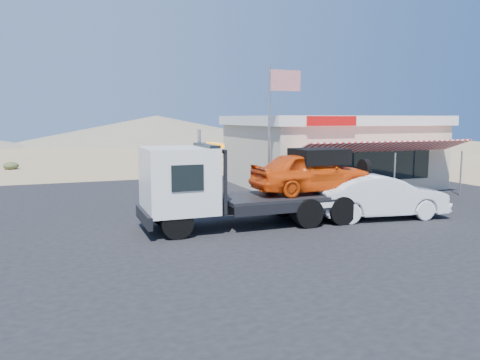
{
  "coord_description": "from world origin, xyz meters",
  "views": [
    {
      "loc": [
        -3.74,
        -14.11,
        3.8
      ],
      "look_at": [
        2.43,
        2.08,
        1.5
      ],
      "focal_mm": 35.0,
      "sensor_mm": 36.0,
      "label": 1
    }
  ],
  "objects_px": {
    "tow_truck": "(260,181)",
    "flagpole": "(274,119)",
    "jerky_store": "(329,150)",
    "white_sedan": "(379,196)"
  },
  "relations": [
    {
      "from": "jerky_store",
      "to": "flagpole",
      "type": "bearing_deg",
      "value": -141.21
    },
    {
      "from": "white_sedan",
      "to": "tow_truck",
      "type": "bearing_deg",
      "value": 90.25
    },
    {
      "from": "tow_truck",
      "to": "flagpole",
      "type": "bearing_deg",
      "value": 58.53
    },
    {
      "from": "white_sedan",
      "to": "flagpole",
      "type": "height_order",
      "value": "flagpole"
    },
    {
      "from": "jerky_store",
      "to": "flagpole",
      "type": "relative_size",
      "value": 1.73
    },
    {
      "from": "tow_truck",
      "to": "flagpole",
      "type": "height_order",
      "value": "flagpole"
    },
    {
      "from": "tow_truck",
      "to": "white_sedan",
      "type": "xyz_separation_m",
      "value": [
        4.64,
        -0.66,
        -0.73
      ]
    },
    {
      "from": "white_sedan",
      "to": "jerky_store",
      "type": "xyz_separation_m",
      "value": [
        3.05,
        8.6,
        1.13
      ]
    },
    {
      "from": "tow_truck",
      "to": "flagpole",
      "type": "relative_size",
      "value": 1.47
    },
    {
      "from": "white_sedan",
      "to": "jerky_store",
      "type": "bearing_deg",
      "value": -11.23
    }
  ]
}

